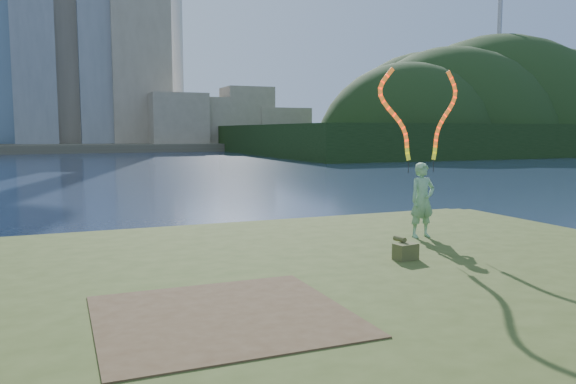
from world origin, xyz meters
name	(u,v)px	position (x,y,z in m)	size (l,w,h in m)	color
ground	(287,292)	(0.00, 0.00, 0.00)	(320.00, 320.00, 0.00)	#1A2843
grassy_knoll	(341,310)	(0.00, -2.30, 0.34)	(20.00, 18.00, 0.80)	#384719
dirt_patch	(223,315)	(-2.20, -3.20, 0.81)	(3.20, 3.00, 0.02)	#47331E
far_shore	(83,146)	(0.00, 95.00, 0.60)	(320.00, 40.00, 1.20)	#514B3B
wooded_hill	(493,150)	(59.57, 59.96, 0.16)	(78.00, 50.00, 63.00)	black
woman_with_ribbons	(422,175)	(3.44, 0.40, 2.20)	(2.07, 0.41, 4.06)	#13671E
canvas_bag	(405,251)	(1.83, -1.36, 0.97)	(0.46, 0.52, 0.40)	#4C4E26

